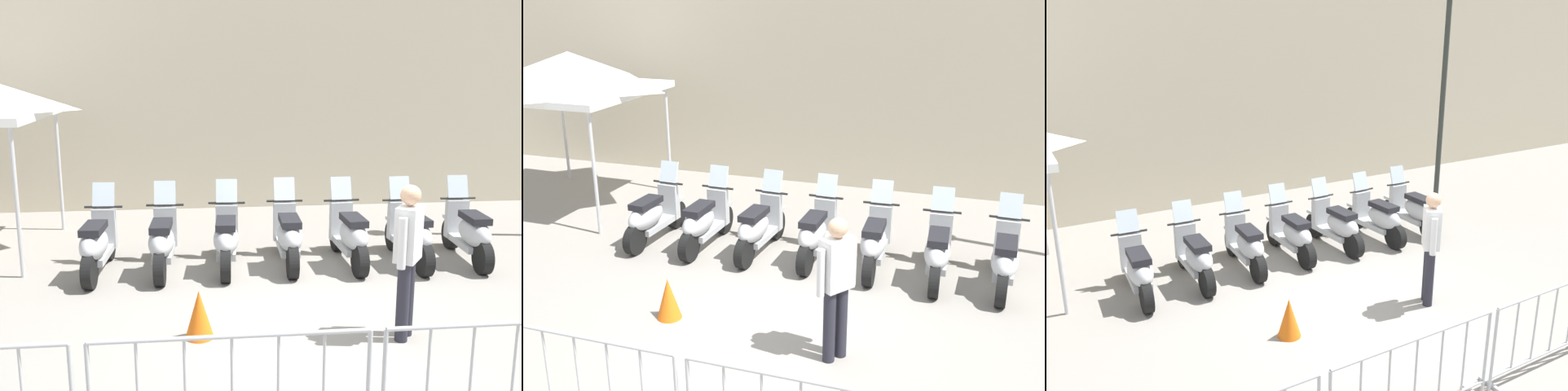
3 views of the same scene
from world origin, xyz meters
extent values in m
plane|color=gray|center=(0.00, 0.00, 0.00)|extent=(120.00, 120.00, 0.00)
cylinder|color=black|center=(-2.76, 2.80, 0.24)|extent=(0.16, 0.49, 0.48)
cylinder|color=black|center=(-2.82, 1.56, 0.24)|extent=(0.16, 0.49, 0.48)
cube|color=#B7BABC|center=(-2.79, 2.18, 0.28)|extent=(0.32, 0.88, 0.10)
ellipsoid|color=#B7BABC|center=(-2.80, 1.90, 0.52)|extent=(0.40, 0.86, 0.40)
cube|color=black|center=(-2.80, 1.93, 0.74)|extent=(0.31, 0.61, 0.10)
cube|color=#B7BABC|center=(-2.77, 2.61, 0.55)|extent=(0.35, 0.16, 0.60)
cylinder|color=black|center=(-2.77, 2.61, 0.88)|extent=(0.56, 0.06, 0.04)
cube|color=silver|center=(-2.77, 2.66, 1.06)|extent=(0.33, 0.15, 0.35)
cube|color=#B7BABC|center=(-2.76, 2.80, 0.51)|extent=(0.21, 0.33, 0.06)
cylinder|color=black|center=(-1.86, 2.84, 0.24)|extent=(0.15, 0.48, 0.48)
cylinder|color=black|center=(-1.89, 1.60, 0.24)|extent=(0.15, 0.48, 0.48)
cube|color=#B7BABC|center=(-1.87, 2.22, 0.28)|extent=(0.30, 0.87, 0.10)
ellipsoid|color=#B7BABC|center=(-1.88, 1.94, 0.52)|extent=(0.38, 0.85, 0.40)
cube|color=black|center=(-1.88, 1.97, 0.74)|extent=(0.29, 0.61, 0.10)
cube|color=#B7BABC|center=(-1.86, 2.65, 0.55)|extent=(0.34, 0.15, 0.60)
cylinder|color=black|center=(-1.86, 2.65, 0.88)|extent=(0.56, 0.05, 0.04)
cube|color=silver|center=(-1.86, 2.70, 1.06)|extent=(0.32, 0.15, 0.35)
cube|color=#B7BABC|center=(-1.86, 2.84, 0.51)|extent=(0.21, 0.32, 0.06)
cylinder|color=black|center=(-0.92, 2.90, 0.24)|extent=(0.16, 0.49, 0.48)
cylinder|color=black|center=(-0.99, 1.66, 0.24)|extent=(0.16, 0.49, 0.48)
cube|color=#B7BABC|center=(-0.96, 2.28, 0.28)|extent=(0.32, 0.88, 0.10)
ellipsoid|color=#B7BABC|center=(-0.97, 2.00, 0.52)|extent=(0.40, 0.86, 0.40)
cube|color=black|center=(-0.97, 2.03, 0.74)|extent=(0.31, 0.61, 0.10)
cube|color=#B7BABC|center=(-0.93, 2.71, 0.55)|extent=(0.35, 0.16, 0.60)
cylinder|color=black|center=(-0.93, 2.71, 0.88)|extent=(0.56, 0.06, 0.04)
cube|color=silver|center=(-0.93, 2.76, 1.06)|extent=(0.33, 0.16, 0.35)
cube|color=#B7BABC|center=(-0.92, 2.90, 0.51)|extent=(0.22, 0.33, 0.06)
cylinder|color=black|center=(-0.03, 2.96, 0.24)|extent=(0.15, 0.48, 0.48)
cylinder|color=black|center=(-0.05, 1.72, 0.24)|extent=(0.15, 0.48, 0.48)
cube|color=#B7BABC|center=(-0.04, 2.34, 0.28)|extent=(0.29, 0.87, 0.10)
ellipsoid|color=#B7BABC|center=(-0.04, 2.06, 0.52)|extent=(0.37, 0.84, 0.40)
cube|color=black|center=(-0.04, 2.09, 0.74)|extent=(0.29, 0.60, 0.10)
cube|color=#B7BABC|center=(-0.03, 2.77, 0.55)|extent=(0.34, 0.14, 0.60)
cylinder|color=black|center=(-0.03, 2.77, 0.88)|extent=(0.56, 0.04, 0.04)
cube|color=silver|center=(-0.03, 2.82, 1.06)|extent=(0.32, 0.14, 0.35)
cube|color=#B7BABC|center=(-0.03, 2.96, 0.51)|extent=(0.20, 0.32, 0.06)
cylinder|color=black|center=(0.85, 2.93, 0.24)|extent=(0.16, 0.49, 0.48)
cylinder|color=black|center=(0.91, 1.69, 0.24)|extent=(0.16, 0.49, 0.48)
cube|color=#B7BABC|center=(0.88, 2.31, 0.28)|extent=(0.32, 0.88, 0.10)
ellipsoid|color=#B7BABC|center=(0.89, 2.03, 0.52)|extent=(0.40, 0.86, 0.40)
cube|color=black|center=(0.89, 2.06, 0.74)|extent=(0.31, 0.61, 0.10)
cube|color=#B7BABC|center=(0.86, 2.74, 0.55)|extent=(0.35, 0.16, 0.60)
cylinder|color=black|center=(0.86, 2.74, 0.88)|extent=(0.56, 0.06, 0.04)
cube|color=silver|center=(0.85, 2.79, 1.06)|extent=(0.33, 0.16, 0.35)
cube|color=#B7BABC|center=(0.85, 2.93, 0.51)|extent=(0.22, 0.33, 0.06)
cylinder|color=black|center=(1.77, 2.88, 0.24)|extent=(0.16, 0.49, 0.48)
cylinder|color=black|center=(1.83, 1.65, 0.24)|extent=(0.16, 0.49, 0.48)
cube|color=#B7BABC|center=(1.80, 2.26, 0.28)|extent=(0.32, 0.88, 0.10)
ellipsoid|color=#B7BABC|center=(1.81, 1.99, 0.52)|extent=(0.40, 0.86, 0.40)
cube|color=black|center=(1.81, 2.02, 0.74)|extent=(0.31, 0.61, 0.10)
cube|color=#B7BABC|center=(1.78, 2.70, 0.55)|extent=(0.35, 0.16, 0.60)
cylinder|color=black|center=(1.78, 2.70, 0.88)|extent=(0.56, 0.06, 0.04)
cube|color=silver|center=(1.77, 2.75, 1.06)|extent=(0.33, 0.16, 0.35)
cube|color=#B7BABC|center=(1.77, 2.88, 0.51)|extent=(0.22, 0.33, 0.06)
cylinder|color=black|center=(2.73, 2.91, 0.24)|extent=(0.15, 0.48, 0.48)
cylinder|color=black|center=(2.70, 1.67, 0.24)|extent=(0.15, 0.48, 0.48)
cube|color=#B7BABC|center=(2.71, 2.29, 0.28)|extent=(0.30, 0.87, 0.10)
ellipsoid|color=#B7BABC|center=(2.71, 2.01, 0.52)|extent=(0.38, 0.85, 0.40)
cube|color=black|center=(2.71, 2.04, 0.74)|extent=(0.29, 0.61, 0.10)
cube|color=#B7BABC|center=(2.72, 2.72, 0.55)|extent=(0.34, 0.15, 0.60)
cylinder|color=black|center=(2.72, 2.72, 0.88)|extent=(0.56, 0.05, 0.04)
cube|color=silver|center=(2.72, 2.77, 1.06)|extent=(0.32, 0.15, 0.35)
cube|color=#B7BABC|center=(2.73, 2.91, 0.51)|extent=(0.21, 0.32, 0.06)
cylinder|color=#B2B5B7|center=(-1.06, -2.25, 1.05)|extent=(2.07, 0.07, 0.04)
cylinder|color=#B2B5B7|center=(-1.40, -2.25, 0.61)|extent=(0.02, 0.02, 0.87)
cylinder|color=#B2B5B7|center=(-1.06, -2.25, 0.61)|extent=(0.02, 0.02, 0.87)
cylinder|color=#B2B5B7|center=(-0.71, -2.24, 0.61)|extent=(0.02, 0.02, 0.87)
cylinder|color=#B2B5B7|center=(-0.37, -2.24, 0.61)|extent=(0.02, 0.02, 0.87)
cylinder|color=#B2B5B7|center=(1.13, -2.21, 1.05)|extent=(2.07, 0.07, 0.04)
cylinder|color=#23232D|center=(0.97, -0.17, 0.45)|extent=(0.14, 0.14, 0.90)
cylinder|color=#23232D|center=(0.87, -0.32, 0.45)|extent=(0.14, 0.14, 0.90)
cube|color=silver|center=(0.92, -0.25, 1.20)|extent=(0.38, 0.42, 0.60)
sphere|color=tan|center=(0.92, -0.25, 1.62)|extent=(0.22, 0.22, 0.22)
cylinder|color=silver|center=(1.05, -0.06, 1.15)|extent=(0.09, 0.09, 0.55)
cylinder|color=silver|center=(0.79, -0.44, 1.15)|extent=(0.09, 0.09, 0.55)
cylinder|color=silver|center=(-3.85, 2.10, 1.08)|extent=(0.06, 0.06, 2.15)
cylinder|color=silver|center=(-6.35, 4.60, 1.08)|extent=(0.06, 0.06, 2.15)
cylinder|color=silver|center=(-3.85, 4.60, 1.08)|extent=(0.06, 0.06, 2.15)
cube|color=white|center=(-5.10, 3.35, 2.20)|extent=(2.78, 2.78, 0.12)
pyramid|color=white|center=(-5.10, 3.35, 2.58)|extent=(2.78, 2.78, 0.65)
cone|color=orange|center=(-1.33, -0.05, 0.28)|extent=(0.32, 0.32, 0.55)
camera|label=1|loc=(-1.20, -6.31, 3.00)|focal=41.78mm
camera|label=2|loc=(2.44, -6.42, 4.16)|focal=43.67mm
camera|label=3|loc=(-4.38, -5.83, 4.00)|focal=37.90mm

